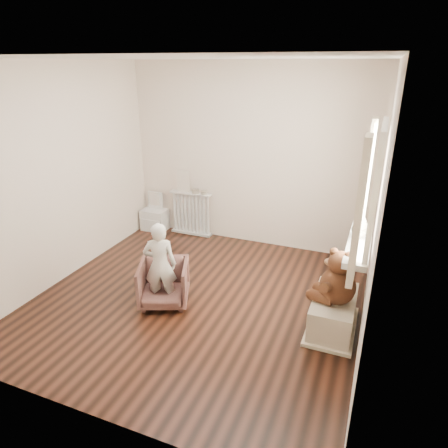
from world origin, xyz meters
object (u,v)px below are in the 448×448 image
at_px(toy_vanity, 154,214).
at_px(plush_cat, 360,228).
at_px(teddy_bear, 339,275).
at_px(radiator, 191,212).
at_px(child, 160,265).
at_px(armchair, 164,283).
at_px(toy_bench, 333,311).

xyz_separation_m(toy_vanity, plush_cat, (3.21, -1.25, 0.72)).
distance_m(toy_vanity, teddy_bear, 3.54).
distance_m(radiator, toy_vanity, 0.66).
bearing_deg(child, armchair, -112.24).
height_order(radiator, armchair, radiator).
height_order(radiator, toy_vanity, radiator).
bearing_deg(armchair, radiator, 84.78).
relative_size(teddy_bear, plush_cat, 2.03).
distance_m(armchair, toy_bench, 1.86).
xyz_separation_m(child, toy_bench, (1.84, 0.28, -0.31)).
xyz_separation_m(child, plush_cat, (1.98, 0.65, 0.49)).
distance_m(radiator, toy_bench, 2.93).
height_order(radiator, teddy_bear, teddy_bear).
bearing_deg(teddy_bear, armchair, -163.22).
distance_m(radiator, child, 2.01).
bearing_deg(teddy_bear, child, -161.70).
relative_size(toy_vanity, teddy_bear, 1.12).
height_order(armchair, toy_bench, armchair).
relative_size(child, teddy_bear, 1.75).
xyz_separation_m(toy_vanity, teddy_bear, (3.09, -1.70, 0.40)).
xyz_separation_m(radiator, armchair, (0.57, -1.87, -0.14)).
distance_m(child, plush_cat, 2.14).
bearing_deg(child, radiator, -95.63).
distance_m(armchair, plush_cat, 2.20).
bearing_deg(radiator, toy_vanity, -177.36).
xyz_separation_m(armchair, toy_bench, (1.84, 0.23, -0.05)).
bearing_deg(plush_cat, armchair, -161.67).
bearing_deg(toy_bench, plush_cat, 69.36).
bearing_deg(toy_vanity, toy_bench, -27.77).
relative_size(armchair, toy_bench, 0.71).
bearing_deg(toy_bench, child, -171.43).
bearing_deg(radiator, armchair, -72.97).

